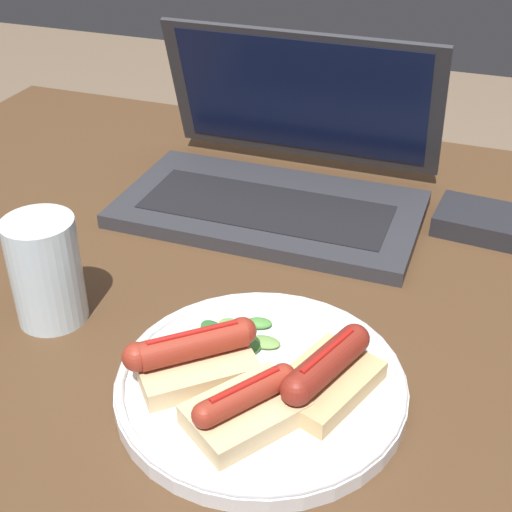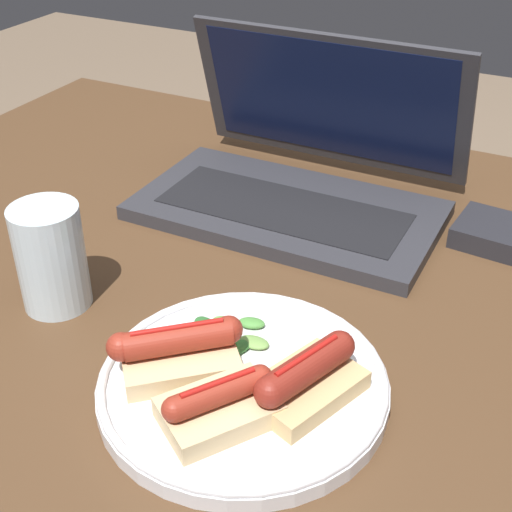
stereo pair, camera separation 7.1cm
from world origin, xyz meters
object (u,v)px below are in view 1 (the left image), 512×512
at_px(drinking_glass, 46,271).
at_px(external_drive, 486,222).
at_px(laptop, 279,176).
at_px(plate, 261,384).

relative_size(drinking_glass, external_drive, 0.91).
relative_size(laptop, plate, 1.46).
distance_m(laptop, external_drive, 0.26).
distance_m(drinking_glass, external_drive, 0.51).
xyz_separation_m(laptop, drinking_glass, (-0.14, -0.31, 0.02)).
distance_m(plate, external_drive, 0.39).
bearing_deg(laptop, drinking_glass, -113.79).
bearing_deg(external_drive, drinking_glass, -135.52).
bearing_deg(external_drive, plate, -109.12).
height_order(laptop, drinking_glass, laptop).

